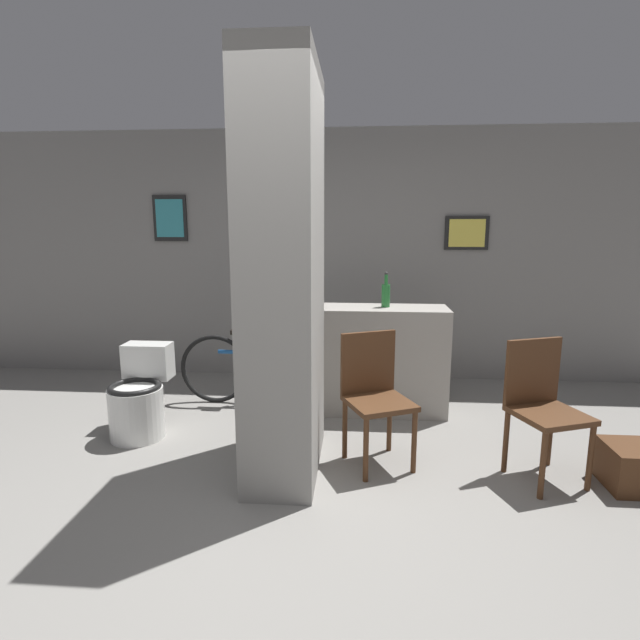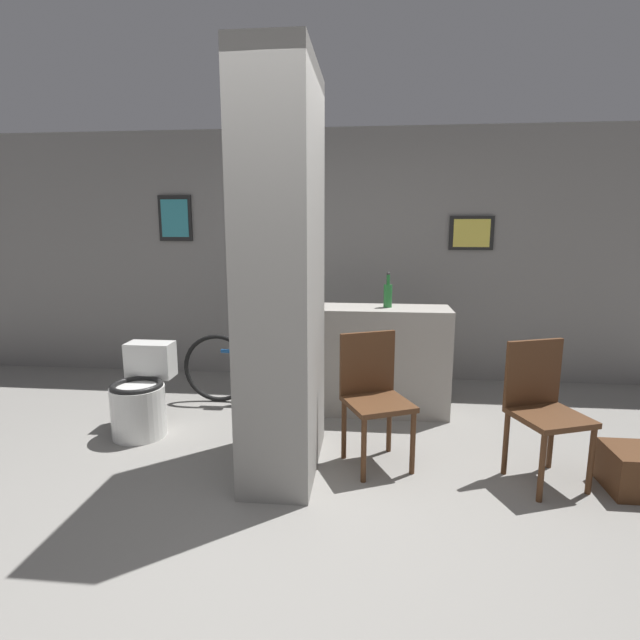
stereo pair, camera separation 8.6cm
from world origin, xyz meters
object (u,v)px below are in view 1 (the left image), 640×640
bicycle (267,369)px  bottle_tall (386,294)px  chair_near_pillar (375,392)px  chair_by_doorway (542,403)px  toilet (139,399)px

bicycle → bottle_tall: size_ratio=5.28×
bottle_tall → chair_near_pillar: bearing=-96.5°
bicycle → chair_by_doorway: bearing=-30.3°
bicycle → chair_near_pillar: bearing=-47.9°
chair_by_doorway → bicycle: bearing=129.1°
chair_near_pillar → bottle_tall: size_ratio=2.96×
bicycle → bottle_tall: bottle_tall is taller
bicycle → toilet: bearing=-139.4°
chair_near_pillar → chair_by_doorway: size_ratio=1.00×
bottle_tall → chair_by_doorway: bearing=-49.4°
toilet → chair_by_doorway: (2.90, -0.43, 0.21)m
toilet → bicycle: bearing=40.6°
chair_by_doorway → bicycle: size_ratio=0.56×
toilet → bottle_tall: size_ratio=2.25×
chair_near_pillar → bicycle: size_ratio=0.56×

